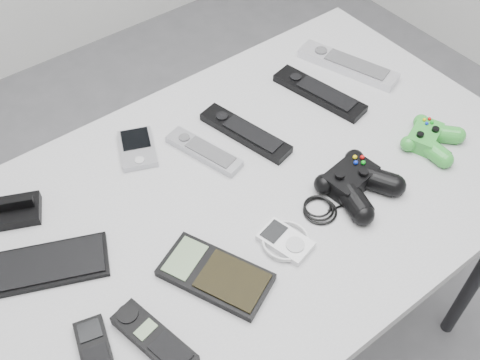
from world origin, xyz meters
TOP-DOWN VIEW (x-y plane):
  - desk at (0.04, 0.04)m, footprint 1.16×0.74m
  - pda_keyboard at (-0.38, 0.12)m, footprint 0.24×0.17m
  - dock_bracket at (-0.37, 0.26)m, footprint 0.10×0.10m
  - pda at (-0.10, 0.27)m, footprint 0.11×0.13m
  - remote_silver_a at (0.00, 0.18)m, footprint 0.09×0.18m
  - remote_black_a at (0.11, 0.17)m, footprint 0.10×0.23m
  - remote_black_b at (0.33, 0.17)m, footprint 0.10×0.24m
  - remote_silver_b at (0.45, 0.20)m, footprint 0.14×0.26m
  - mobile_phone at (-0.39, -0.07)m, footprint 0.07×0.12m
  - cordless_handset at (-0.30, -0.12)m, footprint 0.08×0.16m
  - calculator at (-0.15, -0.08)m, footprint 0.17×0.22m
  - mp3_player at (-0.01, -0.10)m, footprint 0.11×0.12m
  - controller_black at (0.19, -0.09)m, footprint 0.27×0.18m
  - controller_green at (0.41, -0.09)m, footprint 0.16×0.16m

SIDE VIEW (x-z plane):
  - desk at x=0.04m, z-range 0.32..1.09m
  - pda_keyboard at x=-0.38m, z-range 0.77..0.79m
  - mp3_player at x=-0.01m, z-range 0.77..0.79m
  - pda at x=-0.10m, z-range 0.77..0.79m
  - mobile_phone at x=-0.39m, z-range 0.77..0.79m
  - calculator at x=-0.15m, z-range 0.77..0.79m
  - remote_silver_a at x=0.00m, z-range 0.77..0.79m
  - remote_black_b at x=0.33m, z-range 0.77..0.80m
  - remote_black_a at x=0.11m, z-range 0.77..0.80m
  - cordless_handset at x=-0.30m, z-range 0.77..0.80m
  - remote_silver_b at x=0.45m, z-range 0.77..0.80m
  - controller_green at x=0.41m, z-range 0.77..0.82m
  - dock_bracket at x=-0.37m, z-range 0.77..0.82m
  - controller_black at x=0.19m, z-range 0.77..0.82m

